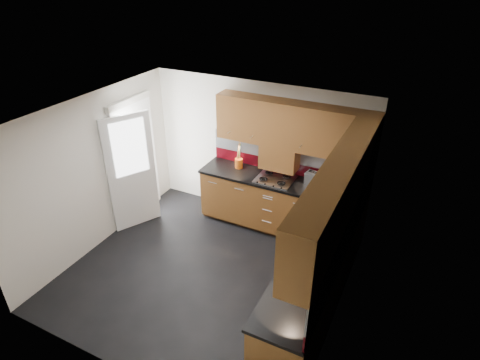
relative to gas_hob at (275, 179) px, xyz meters
The scene contains 14 objects.
room 1.63m from the gas_hob, 107.03° to the right, with size 4.00×3.80×2.64m.
base_cabinets 1.10m from the gas_hob, 50.67° to the right, with size 2.70×3.20×0.95m.
countertop 0.98m from the gas_hob, 51.77° to the right, with size 2.72×3.22×0.04m.
backsplash 1.02m from the gas_hob, 33.28° to the right, with size 2.70×3.20×0.54m.
upper_cabinets 1.36m from the gas_hob, 41.51° to the right, with size 2.50×3.20×0.72m.
extractor_hood 0.37m from the gas_hob, 90.00° to the left, with size 0.60×0.33×0.40m, color #5B3614.
glass_cabinet 1.61m from the gas_hob, 17.76° to the right, with size 0.32×0.80×0.66m.
back_door 2.35m from the gas_hob, 162.10° to the right, with size 0.42×1.19×2.04m.
gas_hob is the anchor object (origin of this frame).
utensil_pot 0.73m from the gas_hob, 169.72° to the left, with size 0.13×0.13×0.47m.
toaster 0.62m from the gas_hob, 15.00° to the left, with size 0.29×0.21×0.19m.
food_processor 1.39m from the gas_hob, 28.07° to the right, with size 0.17×0.17×0.29m.
paper_towel 1.36m from the gas_hob, 29.09° to the right, with size 0.13×0.13×0.26m, color white.
orange_cloth 1.50m from the gas_hob, 38.91° to the right, with size 0.14×0.12×0.02m, color #FA3B1B.
Camera 1 is at (2.45, -3.80, 4.07)m, focal length 30.00 mm.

